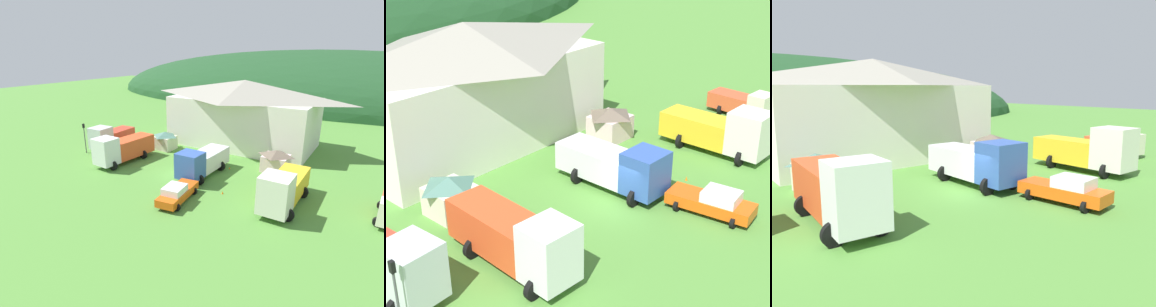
% 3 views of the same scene
% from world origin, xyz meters
% --- Properties ---
extents(ground_plane, '(200.00, 200.00, 0.00)m').
position_xyz_m(ground_plane, '(0.00, 0.00, 0.00)').
color(ground_plane, '#518C38').
extents(depot_building, '(20.86, 11.41, 9.13)m').
position_xyz_m(depot_building, '(0.93, 14.76, 4.71)').
color(depot_building, white).
rests_on(depot_building, ground).
extents(play_shed_cream, '(2.72, 2.59, 2.45)m').
position_xyz_m(play_shed_cream, '(-7.09, 6.86, 1.26)').
color(play_shed_cream, beige).
rests_on(play_shed_cream, ground).
extents(play_shed_pink, '(2.99, 2.80, 2.47)m').
position_xyz_m(play_shed_pink, '(8.32, 6.97, 1.27)').
color(play_shed_pink, beige).
rests_on(play_shed_pink, ground).
extents(tow_truck_silver, '(3.37, 6.89, 3.40)m').
position_xyz_m(tow_truck_silver, '(-13.52, 2.94, 1.71)').
color(tow_truck_silver, silver).
rests_on(tow_truck_silver, ground).
extents(heavy_rig_white, '(3.45, 8.08, 3.59)m').
position_xyz_m(heavy_rig_white, '(-8.26, -0.11, 1.80)').
color(heavy_rig_white, white).
rests_on(heavy_rig_white, ground).
extents(box_truck_blue, '(3.32, 7.67, 3.23)m').
position_xyz_m(box_truck_blue, '(1.92, 1.43, 1.64)').
color(box_truck_blue, '#3356AD').
rests_on(box_truck_blue, ground).
extents(heavy_rig_striped, '(3.26, 8.04, 3.68)m').
position_xyz_m(heavy_rig_striped, '(11.42, -0.91, 1.79)').
color(heavy_rig_striped, silver).
rests_on(heavy_rig_striped, ground).
extents(light_truck_cream, '(2.71, 5.45, 2.32)m').
position_xyz_m(light_truck_cream, '(19.65, 1.40, 1.17)').
color(light_truck_cream, beige).
rests_on(light_truck_cream, ground).
extents(service_pickup_orange, '(2.69, 5.35, 1.66)m').
position_xyz_m(service_pickup_orange, '(3.10, -4.91, 0.83)').
color(service_pickup_orange, '#E25611').
rests_on(service_pickup_orange, ground).
extents(traffic_light_west, '(0.20, 0.32, 3.96)m').
position_xyz_m(traffic_light_west, '(-15.00, -0.11, 2.44)').
color(traffic_light_west, '#4C4C51').
rests_on(traffic_light_west, ground).
extents(traffic_cone_near_pickup, '(0.36, 0.36, 0.49)m').
position_xyz_m(traffic_cone_near_pickup, '(3.70, 4.79, 0.00)').
color(traffic_cone_near_pickup, orange).
rests_on(traffic_cone_near_pickup, ground).
extents(traffic_cone_mid_row, '(0.36, 0.36, 0.59)m').
position_xyz_m(traffic_cone_mid_row, '(5.93, -1.44, 0.00)').
color(traffic_cone_mid_row, orange).
rests_on(traffic_cone_mid_row, ground).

